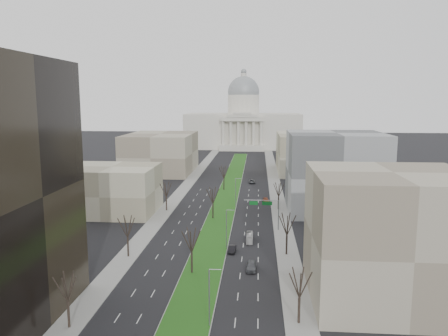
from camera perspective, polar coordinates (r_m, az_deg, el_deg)
The scene contains 28 objects.
ground at distance 164.69m, azimuth 0.68°, elevation -2.91°, with size 600.00×600.00×0.00m, color black.
median at distance 163.68m, azimuth 0.66°, elevation -2.95°, with size 8.00×222.03×0.20m.
sidewalk_left at distance 142.76m, azimuth -7.04°, elevation -4.81°, with size 5.00×330.00×0.15m, color gray.
sidewalk_right at distance 140.12m, azimuth 7.18°, elevation -5.07°, with size 5.00×330.00×0.15m, color gray.
capitol at distance 311.08m, azimuth 2.54°, elevation 5.71°, with size 80.00×46.00×55.00m.
building_beige_left at distance 135.87m, azimuth -14.37°, elevation -2.74°, with size 26.00×22.00×14.00m, color #9C9579.
building_tan_right at distance 79.51m, azimuth 20.81°, elevation -8.36°, with size 26.00×24.00×22.00m, color gray.
building_grey_right at distance 136.60m, azimuth 14.27°, elevation -0.54°, with size 28.00×26.00×24.00m, color #5D6062.
building_far_left at distance 207.44m, azimuth -8.26°, elevation 1.97°, with size 30.00×40.00×18.00m, color gray.
building_far_right at distance 208.73m, azimuth 11.16°, elevation 1.94°, with size 30.00×40.00×18.00m, color #9C9579.
tree_left_near at distance 70.57m, azimuth -19.83°, elevation -14.32°, with size 5.10×5.10×9.18m.
tree_left_mid at distance 96.89m, azimuth -12.53°, elevation -7.36°, with size 5.40×5.40×9.72m.
tree_left_far at distance 134.54m, azimuth -7.57°, elevation -2.71°, with size 5.28×5.28×9.50m.
tree_right_near at distance 68.75m, azimuth 9.87°, elevation -14.47°, with size 5.16×5.16×9.29m.
tree_right_mid at distance 96.80m, azimuth 8.24°, elevation -7.16°, with size 5.52×5.52×9.94m.
tree_right_far at distance 135.75m, azimuth 7.16°, elevation -2.73°, with size 5.04×5.04×9.07m.
tree_median_a at distance 86.10m, azimuth -4.26°, elevation -9.25°, with size 5.40×5.40×9.72m.
tree_median_b at distance 124.41m, azimuth -1.46°, elevation -3.52°, with size 5.40×5.40×9.72m.
tree_median_c at distance 163.53m, azimuth -0.01°, elevation -0.50°, with size 5.40×5.40×9.72m.
streetlamp_median_a at distance 67.75m, azimuth -1.89°, elevation -16.45°, with size 1.90×0.20×9.16m.
streetlamp_median_b at distance 100.36m, azimuth 0.35°, elevation -7.88°, with size 1.90×0.20×9.16m.
streetlamp_median_c at distance 139.06m, azimuth 1.55°, elevation -3.11°, with size 1.90×0.20×9.16m.
mast_arm_signs at distance 114.29m, azimuth 5.79°, elevation -5.15°, with size 9.12×0.24×8.09m.
car_grey_near at distance 89.74m, azimuth 3.59°, elevation -12.64°, with size 2.02×5.03×1.71m, color #4B4E53.
car_black at distance 99.43m, azimuth 1.09°, elevation -10.53°, with size 1.49×4.26×1.40m, color black.
car_red at distance 146.02m, azimuth 5.50°, elevation -4.23°, with size 1.84×4.54×1.32m, color maroon.
car_grey_far at distance 178.44m, azimuth 3.67°, elevation -1.78°, with size 2.32×5.03×1.40m, color #46494D.
box_van at distance 106.65m, azimuth 3.37°, elevation -9.06°, with size 1.53×6.53×1.82m, color silver.
Camera 1 is at (10.70, -40.81, 33.86)m, focal length 35.00 mm.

